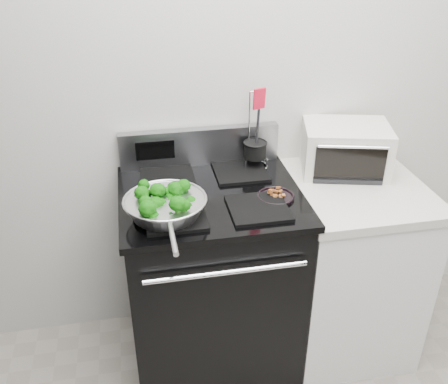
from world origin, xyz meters
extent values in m
cube|color=beige|center=(0.00, 1.75, 1.35)|extent=(4.00, 0.02, 2.70)
cube|color=black|center=(-0.30, 1.41, 0.46)|extent=(0.76, 0.66, 0.92)
cube|color=black|center=(-0.30, 1.41, 0.94)|extent=(0.79, 0.69, 0.03)
cube|color=#99999E|center=(-0.30, 1.72, 1.04)|extent=(0.76, 0.05, 0.18)
cube|color=black|center=(-0.47, 1.24, 0.96)|extent=(0.24, 0.24, 0.01)
cube|color=black|center=(-0.13, 1.24, 0.96)|extent=(0.24, 0.24, 0.01)
cube|color=black|center=(-0.47, 1.58, 0.96)|extent=(0.24, 0.24, 0.01)
cube|color=black|center=(-0.13, 1.58, 0.96)|extent=(0.24, 0.24, 0.01)
cube|color=white|center=(0.39, 1.41, 0.44)|extent=(0.60, 0.66, 0.88)
cube|color=beige|center=(0.39, 1.41, 0.90)|extent=(0.62, 0.68, 0.04)
torus|color=silver|center=(-0.51, 1.26, 1.03)|extent=(0.34, 0.34, 0.01)
cylinder|color=silver|center=(-0.50, 1.00, 1.02)|extent=(0.02, 0.20, 0.02)
cylinder|color=black|center=(-0.03, 1.32, 0.95)|extent=(0.16, 0.16, 0.01)
cylinder|color=black|center=(-0.05, 1.62, 1.04)|extent=(0.11, 0.11, 0.07)
cylinder|color=black|center=(-0.05, 1.62, 1.13)|extent=(0.02, 0.02, 0.23)
cube|color=red|center=(-0.05, 1.62, 1.29)|extent=(0.06, 0.03, 0.10)
cube|color=beige|center=(0.38, 1.58, 1.03)|extent=(0.46, 0.39, 0.23)
cube|color=black|center=(0.38, 1.42, 1.02)|extent=(0.31, 0.09, 0.16)
camera|label=1|loc=(-0.60, -0.45, 2.01)|focal=40.00mm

